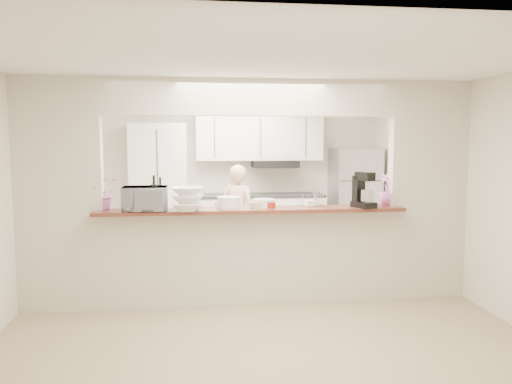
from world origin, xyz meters
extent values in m
plane|color=tan|center=(0.00, 0.00, 0.00)|extent=(6.00, 6.00, 0.00)
cube|color=silver|center=(0.00, 1.55, 0.01)|extent=(5.00, 2.90, 0.01)
cube|color=beige|center=(-2.05, 0.00, 1.25)|extent=(0.90, 0.15, 2.50)
cube|color=beige|center=(2.05, 0.00, 1.25)|extent=(0.90, 0.15, 2.50)
cube|color=beige|center=(0.00, 0.00, 2.30)|extent=(3.20, 0.15, 0.40)
cube|color=beige|center=(0.00, 0.00, 0.53)|extent=(3.20, 0.15, 1.05)
cube|color=brown|center=(0.00, -0.05, 1.07)|extent=(3.40, 0.38, 0.04)
cube|color=silver|center=(-1.20, 2.70, 1.05)|extent=(0.90, 0.60, 2.10)
cube|color=silver|center=(0.45, 2.70, 0.45)|extent=(2.10, 0.60, 0.90)
cube|color=#2D2D2F|center=(0.45, 2.70, 0.92)|extent=(2.10, 0.62, 0.04)
cube|color=silver|center=(0.45, 2.83, 1.88)|extent=(2.10, 0.35, 0.75)
cube|color=black|center=(0.70, 2.72, 1.44)|extent=(0.75, 0.45, 0.12)
cube|color=black|center=(1.20, 2.40, 0.50)|extent=(0.55, 0.02, 0.55)
cube|color=#9D9DA2|center=(2.05, 2.65, 0.85)|extent=(0.75, 0.70, 1.70)
imported|color=#E478CA|center=(-1.60, 0.05, 1.26)|extent=(0.38, 0.36, 0.34)
cylinder|color=black|center=(-1.05, -0.15, 1.23)|extent=(0.08, 0.08, 0.28)
cylinder|color=black|center=(-1.05, -0.15, 1.42)|extent=(0.03, 0.03, 0.10)
cylinder|color=black|center=(-1.00, 0.07, 1.22)|extent=(0.07, 0.07, 0.26)
cylinder|color=black|center=(-1.00, 0.07, 1.39)|extent=(0.02, 0.02, 0.09)
imported|color=#A4A4A9|center=(-1.15, -0.10, 1.22)|extent=(0.47, 0.32, 0.26)
imported|color=white|center=(-0.70, -0.17, 1.21)|extent=(0.37, 0.37, 0.25)
cylinder|color=white|center=(-0.25, 0.03, 1.15)|extent=(0.26, 0.26, 0.11)
cylinder|color=white|center=(-0.25, 0.03, 1.21)|extent=(0.27, 0.27, 0.01)
cylinder|color=white|center=(0.14, 0.03, 1.13)|extent=(0.24, 0.24, 0.08)
cylinder|color=white|center=(0.14, 0.03, 1.18)|extent=(0.25, 0.25, 0.01)
cylinder|color=maroon|center=(0.20, -0.03, 1.12)|extent=(0.14, 0.14, 0.06)
cylinder|color=tan|center=(0.05, -0.03, 1.12)|extent=(0.14, 0.14, 0.07)
cube|color=silver|center=(0.71, 0.05, 1.10)|extent=(0.25, 0.20, 0.01)
cube|color=white|center=(0.71, 0.05, 1.13)|extent=(0.12, 0.12, 0.05)
cube|color=black|center=(1.24, -0.15, 1.12)|extent=(0.25, 0.31, 0.07)
cube|color=black|center=(1.21, -0.06, 1.30)|extent=(0.14, 0.13, 0.28)
cube|color=black|center=(1.24, -0.16, 1.44)|extent=(0.19, 0.25, 0.09)
cylinder|color=#B7B7BC|center=(1.26, -0.20, 1.23)|extent=(0.13, 0.13, 0.12)
imported|color=#CB6DC5|center=(1.60, 0.05, 1.27)|extent=(0.23, 0.23, 0.36)
imported|color=#D3A389|center=(0.01, 1.84, 0.73)|extent=(0.64, 0.58, 1.47)
camera|label=1|loc=(-0.61, -5.46, 1.84)|focal=35.00mm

